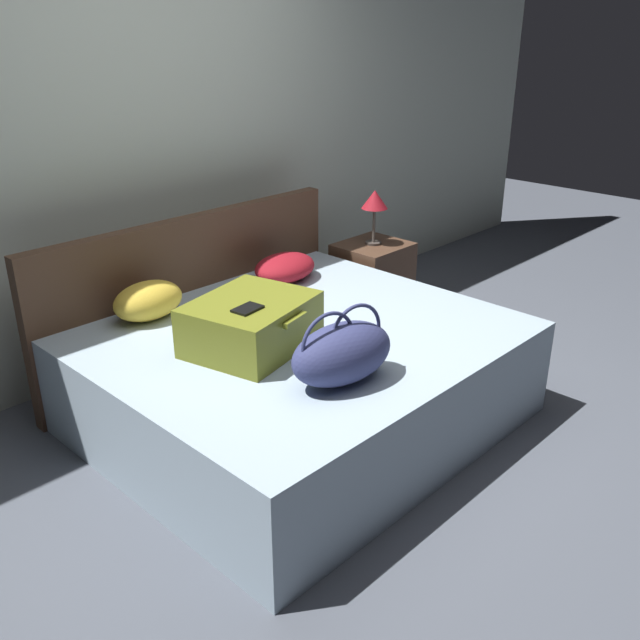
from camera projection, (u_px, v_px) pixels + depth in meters
The scene contains 10 objects.
ground_plane at pixel (361, 450), 3.29m from camera, with size 12.00×12.00×0.00m, color #4C515B.
back_wall at pixel (142, 135), 3.82m from camera, with size 8.00×0.10×2.60m, color #B7C1B2.
bed at pixel (302, 377), 3.44m from camera, with size 1.93×1.67×0.50m, color #99ADBC.
headboard at pixel (193, 294), 3.92m from camera, with size 1.96×0.08×0.90m, color #4C3323.
hard_case_large at pixel (251, 323), 3.14m from camera, with size 0.64×0.57×0.24m.
duffel_bag at pixel (342, 353), 2.83m from camera, with size 0.51×0.34×0.33m.
pillow_near_headboard at pixel (285, 267), 3.99m from camera, with size 0.40×0.31×0.15m, color maroon.
pillow_center_head at pixel (148, 301), 3.46m from camera, with size 0.37×0.25×0.19m, color gold.
nightstand at pixel (372, 282), 4.63m from camera, with size 0.44×0.40×0.54m, color #4C3323.
table_lamp at pixel (375, 202), 4.41m from camera, with size 0.17×0.17×0.36m.
Camera 1 is at (-2.13, -1.78, 1.88)m, focal length 38.69 mm.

